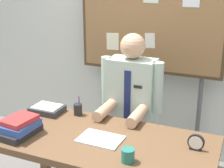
% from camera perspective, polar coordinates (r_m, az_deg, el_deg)
% --- Properties ---
extents(back_wall, '(6.40, 0.08, 2.70)m').
position_cam_1_polar(back_wall, '(3.31, 7.80, 10.30)').
color(back_wall, silver).
rests_on(back_wall, ground_plane).
extents(desk, '(1.59, 0.76, 0.73)m').
position_cam_1_polar(desk, '(2.37, -1.82, -11.51)').
color(desk, brown).
rests_on(desk, ground_plane).
extents(person, '(0.55, 0.56, 1.38)m').
position_cam_1_polar(person, '(2.87, 3.36, -5.75)').
color(person, '#2D2D33').
rests_on(person, ground_plane).
extents(bulletin_board, '(1.41, 0.09, 1.94)m').
position_cam_1_polar(bulletin_board, '(3.11, 6.80, 10.75)').
color(bulletin_board, '#4C3823').
rests_on(bulletin_board, ground_plane).
extents(book_stack, '(0.22, 0.31, 0.14)m').
position_cam_1_polar(book_stack, '(2.43, -15.97, -7.27)').
color(book_stack, '#262626').
rests_on(book_stack, desk).
extents(open_notebook, '(0.31, 0.22, 0.01)m').
position_cam_1_polar(open_notebook, '(2.30, -2.06, -9.67)').
color(open_notebook, white).
rests_on(open_notebook, desk).
extents(desk_clock, '(0.11, 0.04, 0.11)m').
position_cam_1_polar(desk_clock, '(2.23, 14.57, -10.01)').
color(desk_clock, black).
rests_on(desk_clock, desk).
extents(coffee_mug, '(0.08, 0.08, 0.09)m').
position_cam_1_polar(coffee_mug, '(2.05, 2.82, -12.44)').
color(coffee_mug, '#267266').
rests_on(coffee_mug, desk).
extents(pen_holder, '(0.07, 0.07, 0.16)m').
position_cam_1_polar(pen_holder, '(2.68, -6.02, -4.45)').
color(pen_holder, '#262626').
rests_on(pen_holder, desk).
extents(paper_tray, '(0.26, 0.20, 0.06)m').
position_cam_1_polar(paper_tray, '(2.78, -11.35, -4.37)').
color(paper_tray, '#333338').
rests_on(paper_tray, desk).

